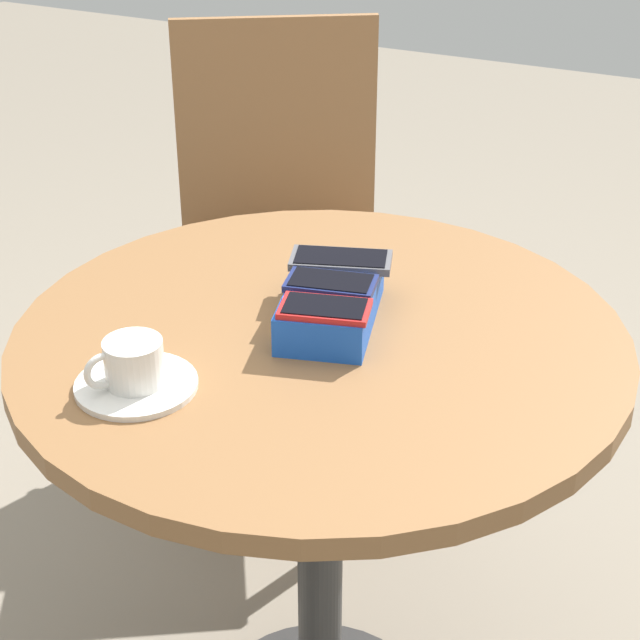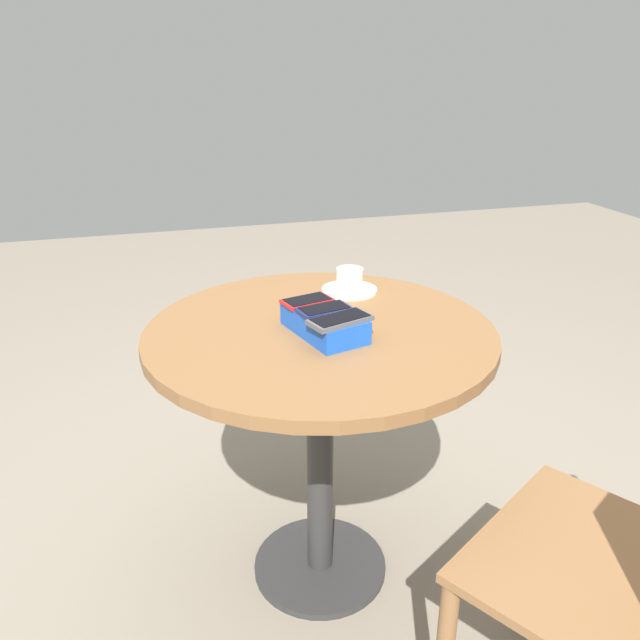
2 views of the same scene
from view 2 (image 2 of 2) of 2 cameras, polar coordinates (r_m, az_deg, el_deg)
The scene contains 8 objects.
ground_plane at distance 1.91m, azimuth -0.00°, elevation -21.67°, with size 8.00×8.00×0.00m, color gray.
round_table at distance 1.55m, azimuth -0.00°, elevation -5.22°, with size 0.84×0.84×0.75m.
phone_box at distance 1.45m, azimuth 0.39°, elevation -0.26°, with size 0.24×0.17×0.05m.
phone_gray at distance 1.38m, azimuth 1.86°, elevation 0.02°, with size 0.11×0.16×0.01m.
phone_navy at distance 1.44m, azimuth 0.38°, elevation 0.95°, with size 0.09×0.13×0.01m.
phone_red at distance 1.49m, azimuth -1.18°, elevation 1.76°, with size 0.09×0.13×0.01m.
saucer at distance 1.73m, azimuth 2.70°, elevation 2.75°, with size 0.15×0.15×0.01m, color silver.
coffee_cup at distance 1.72m, azimuth 2.74°, elevation 3.85°, with size 0.09×0.08×0.06m.
Camera 2 is at (-1.32, 0.38, 1.34)m, focal length 35.00 mm.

